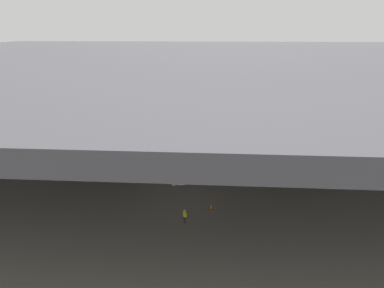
% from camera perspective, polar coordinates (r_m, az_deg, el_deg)
% --- Properties ---
extents(ground_plane, '(110.00, 110.00, 0.00)m').
position_cam_1_polar(ground_plane, '(49.65, -2.25, -1.96)').
color(ground_plane, gray).
extents(hangar_structure, '(121.00, 99.00, 14.38)m').
position_cam_1_polar(hangar_structure, '(60.02, -1.11, 15.34)').
color(hangar_structure, '#4C4F54').
rests_on(hangar_structure, ground_plane).
extents(airplane_main, '(38.91, 40.30, 12.45)m').
position_cam_1_polar(airplane_main, '(50.86, 0.73, 2.92)').
color(airplane_main, white).
rests_on(airplane_main, ground_plane).
extents(boarding_stairs, '(4.48, 1.73, 4.86)m').
position_cam_1_polar(boarding_stairs, '(41.66, -1.98, -5.26)').
color(boarding_stairs, slate).
rests_on(boarding_stairs, ground_plane).
extents(crew_worker_near_nose, '(0.40, 0.43, 1.58)m').
position_cam_1_polar(crew_worker_near_nose, '(32.68, -1.29, -12.52)').
color(crew_worker_near_nose, '#232838').
rests_on(crew_worker_near_nose, ground_plane).
extents(crew_worker_by_stairs, '(0.47, 0.39, 1.59)m').
position_cam_1_polar(crew_worker_by_stairs, '(44.42, -2.17, -3.39)').
color(crew_worker_by_stairs, '#232838').
rests_on(crew_worker_by_stairs, ground_plane).
extents(airplane_distant, '(33.12, 32.13, 10.51)m').
position_cam_1_polar(airplane_distant, '(91.21, -17.27, 9.35)').
color(airplane_distant, white).
rests_on(airplane_distant, ground_plane).
extents(traffic_cone_orange, '(0.36, 0.36, 0.60)m').
position_cam_1_polar(traffic_cone_orange, '(35.41, 3.40, -10.94)').
color(traffic_cone_orange, black).
rests_on(traffic_cone_orange, ground_plane).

